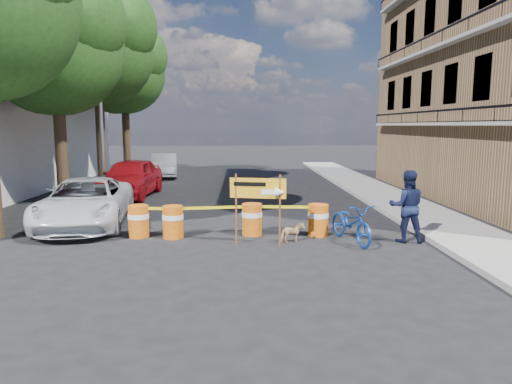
{
  "coord_description": "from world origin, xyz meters",
  "views": [
    {
      "loc": [
        0.02,
        -10.58,
        3.09
      ],
      "look_at": [
        0.43,
        1.65,
        1.3
      ],
      "focal_mm": 32.0,
      "sensor_mm": 36.0,
      "label": 1
    }
  ],
  "objects": [
    {
      "name": "ground",
      "position": [
        0.0,
        0.0,
        0.0
      ],
      "size": [
        120.0,
        120.0,
        0.0
      ],
      "primitive_type": "plane",
      "color": "black",
      "rests_on": "ground"
    },
    {
      "name": "sedan_silver",
      "position": [
        -4.62,
        17.03,
        0.71
      ],
      "size": [
        2.08,
        4.47,
        1.42
      ],
      "primitive_type": "imported",
      "rotation": [
        0.0,
        0.0,
        0.14
      ],
      "color": "#B7B9BF",
      "rests_on": "ground"
    },
    {
      "name": "sedan_red",
      "position": [
        -4.8,
        9.37,
        0.84
      ],
      "size": [
        2.25,
        5.02,
        1.67
      ],
      "primitive_type": "imported",
      "rotation": [
        0.0,
        0.0,
        -0.06
      ],
      "color": "#A20D16",
      "rests_on": "ground"
    },
    {
      "name": "barrel_far_right",
      "position": [
        2.19,
        1.91,
        0.47
      ],
      "size": [
        0.58,
        0.58,
        0.9
      ],
      "color": "#CC4A0C",
      "rests_on": "ground"
    },
    {
      "name": "sidewalk_east",
      "position": [
        6.2,
        6.0,
        0.07
      ],
      "size": [
        2.4,
        40.0,
        0.15
      ],
      "primitive_type": "cube",
      "color": "gray",
      "rests_on": "ground"
    },
    {
      "name": "detour_sign",
      "position": [
        0.63,
        0.88,
        1.37
      ],
      "size": [
        1.43,
        0.44,
        1.87
      ],
      "rotation": [
        0.0,
        0.0,
        -0.2
      ],
      "color": "#592D19",
      "rests_on": "ground"
    },
    {
      "name": "barrel_far_left",
      "position": [
        -2.83,
        1.94,
        0.47
      ],
      "size": [
        0.58,
        0.58,
        0.9
      ],
      "color": "#CC4A0C",
      "rests_on": "ground"
    },
    {
      "name": "dog",
      "position": [
        1.38,
        1.2,
        0.27
      ],
      "size": [
        0.69,
        0.5,
        0.53
      ],
      "primitive_type": "imported",
      "rotation": [
        0.0,
        0.0,
        1.95
      ],
      "color": "tan",
      "rests_on": "ground"
    },
    {
      "name": "suv_white",
      "position": [
        -4.8,
        3.5,
        0.73
      ],
      "size": [
        3.06,
        5.52,
        1.46
      ],
      "primitive_type": "imported",
      "rotation": [
        0.0,
        0.0,
        0.12
      ],
      "color": "silver",
      "rests_on": "ground"
    },
    {
      "name": "barrel_mid_left",
      "position": [
        -1.86,
        1.81,
        0.47
      ],
      "size": [
        0.58,
        0.58,
        0.9
      ],
      "color": "#CC4A0C",
      "rests_on": "ground"
    },
    {
      "name": "tree_mid_a",
      "position": [
        -6.74,
        7.0,
        6.01
      ],
      "size": [
        5.25,
        5.0,
        8.68
      ],
      "color": "#332316",
      "rests_on": "ground"
    },
    {
      "name": "barrel_mid_right",
      "position": [
        0.33,
        2.09,
        0.47
      ],
      "size": [
        0.58,
        0.58,
        0.9
      ],
      "color": "#CC4A0C",
      "rests_on": "ground"
    },
    {
      "name": "pedestrian",
      "position": [
        4.43,
        1.2,
        0.96
      ],
      "size": [
        1.05,
        0.88,
        1.93
      ],
      "primitive_type": "imported",
      "rotation": [
        0.0,
        0.0,
        2.97
      ],
      "color": "black",
      "rests_on": "ground"
    },
    {
      "name": "tree_mid_b",
      "position": [
        -6.73,
        12.0,
        6.71
      ],
      "size": [
        5.67,
        5.4,
        9.62
      ],
      "color": "#332316",
      "rests_on": "ground"
    },
    {
      "name": "bicycle",
      "position": [
        2.95,
        1.2,
        1.01
      ],
      "size": [
        0.97,
        1.22,
        2.03
      ],
      "primitive_type": "imported",
      "rotation": [
        0.0,
        0.0,
        0.27
      ],
      "color": "#1443A4",
      "rests_on": "ground"
    },
    {
      "name": "streetlamp",
      "position": [
        -5.93,
        9.5,
        4.38
      ],
      "size": [
        1.25,
        0.18,
        8.0
      ],
      "color": "gray",
      "rests_on": "ground"
    },
    {
      "name": "tree_far",
      "position": [
        -6.74,
        17.0,
        6.22
      ],
      "size": [
        5.04,
        4.8,
        8.84
      ],
      "color": "#332316",
      "rests_on": "ground"
    }
  ]
}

